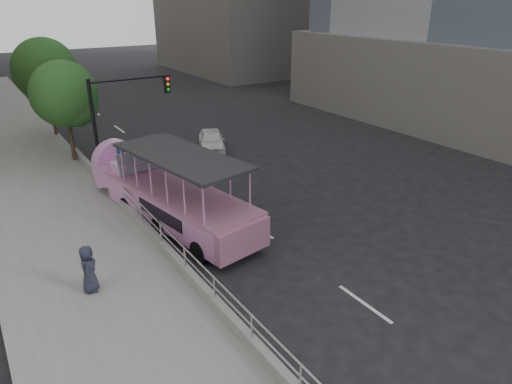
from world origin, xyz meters
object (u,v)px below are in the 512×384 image
at_px(parking_sign, 122,170).
at_px(street_tree_far, 47,72).
at_px(car, 212,141).
at_px(duck_boat, 166,193).
at_px(traffic_signal, 117,111).
at_px(street_tree_near, 67,97).
at_px(pedestrian_far, 89,269).

distance_m(parking_sign, street_tree_far, 13.03).
distance_m(car, street_tree_far, 11.38).
height_order(duck_boat, traffic_signal, traffic_signal).
relative_size(duck_boat, street_tree_near, 1.73).
xyz_separation_m(parking_sign, street_tree_far, (-0.35, 12.75, 2.63)).
bearing_deg(car, parking_sign, -120.65).
height_order(car, street_tree_near, street_tree_near).
distance_m(pedestrian_far, parking_sign, 7.09).
height_order(traffic_signal, street_tree_far, street_tree_far).
relative_size(duck_boat, pedestrian_far, 6.38).
bearing_deg(car, pedestrian_far, -107.77).
bearing_deg(street_tree_far, pedestrian_far, -98.42).
height_order(parking_sign, street_tree_near, street_tree_near).
height_order(car, pedestrian_far, pedestrian_far).
height_order(duck_boat, pedestrian_far, duck_boat).
relative_size(car, pedestrian_far, 2.41).
distance_m(duck_boat, street_tree_far, 15.54).
height_order(street_tree_near, street_tree_far, street_tree_far).
bearing_deg(parking_sign, car, 34.85).
height_order(parking_sign, street_tree_far, street_tree_far).
bearing_deg(car, duck_boat, -104.98).
height_order(parking_sign, traffic_signal, traffic_signal).
height_order(duck_boat, street_tree_far, street_tree_far).
relative_size(pedestrian_far, street_tree_near, 0.27).
relative_size(parking_sign, street_tree_near, 0.47).
relative_size(car, street_tree_far, 0.58).
height_order(car, street_tree_far, street_tree_far).
bearing_deg(street_tree_far, car, -47.08).
xyz_separation_m(duck_boat, street_tree_far, (-1.35, 15.17, 3.12)).
relative_size(car, traffic_signal, 0.72).
bearing_deg(street_tree_near, pedestrian_far, -101.34).
bearing_deg(parking_sign, pedestrian_far, -116.69).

